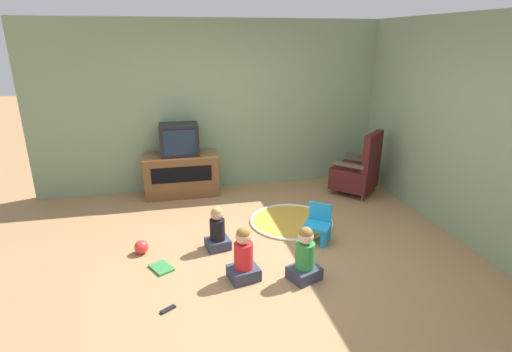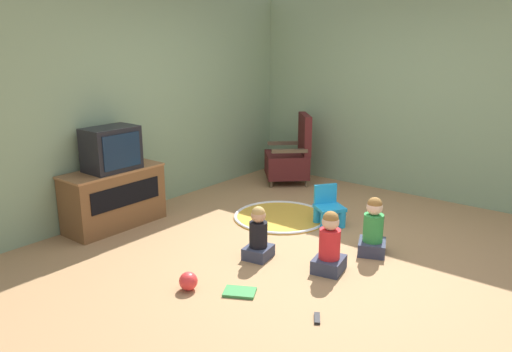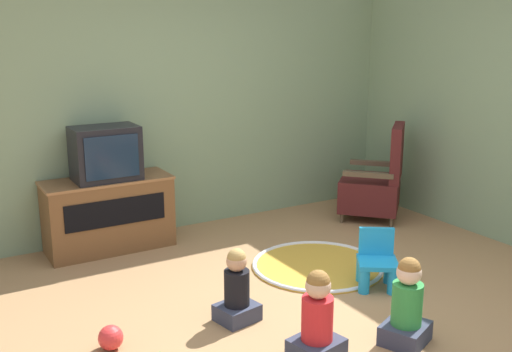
{
  "view_description": "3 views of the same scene",
  "coord_description": "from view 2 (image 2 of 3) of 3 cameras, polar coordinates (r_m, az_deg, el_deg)",
  "views": [
    {
      "loc": [
        -0.92,
        -3.88,
        2.36
      ],
      "look_at": [
        0.1,
        0.78,
        0.69
      ],
      "focal_mm": 28.0,
      "sensor_mm": 36.0,
      "label": 1
    },
    {
      "loc": [
        -3.98,
        -2.48,
        2.07
      ],
      "look_at": [
        0.04,
        0.73,
        0.64
      ],
      "focal_mm": 35.0,
      "sensor_mm": 36.0,
      "label": 2
    },
    {
      "loc": [
        -2.29,
        -3.05,
        1.98
      ],
      "look_at": [
        0.06,
        0.92,
        0.83
      ],
      "focal_mm": 42.0,
      "sensor_mm": 36.0,
      "label": 3
    }
  ],
  "objects": [
    {
      "name": "child_watching_right",
      "position": [
        4.62,
        8.41,
        -7.87
      ],
      "size": [
        0.34,
        0.31,
        0.58
      ],
      "rotation": [
        0.0,
        0.0,
        0.21
      ],
      "color": "#33384C",
      "rests_on": "ground_plane"
    },
    {
      "name": "remote_control",
      "position": [
        3.97,
        7.0,
        -15.84
      ],
      "size": [
        0.15,
        0.12,
        0.02
      ],
      "rotation": [
        0.0,
        0.0,
        0.57
      ],
      "color": "black",
      "rests_on": "ground_plane"
    },
    {
      "name": "wall_right",
      "position": [
        6.89,
        19.78,
        8.32
      ],
      "size": [
        0.12,
        5.47,
        2.63
      ],
      "color": "gray",
      "rests_on": "ground_plane"
    },
    {
      "name": "book",
      "position": [
        4.3,
        -1.88,
        -13.12
      ],
      "size": [
        0.29,
        0.32,
        0.02
      ],
      "rotation": [
        0.0,
        0.0,
        2.07
      ],
      "color": "#337F3D",
      "rests_on": "ground_plane"
    },
    {
      "name": "yellow_kid_chair",
      "position": [
        5.76,
        8.31,
        -3.81
      ],
      "size": [
        0.41,
        0.41,
        0.45
      ],
      "rotation": [
        0.0,
        0.0,
        -0.6
      ],
      "color": "#1E99DB",
      "rests_on": "ground_plane"
    },
    {
      "name": "ground_plane",
      "position": [
        5.13,
        6.14,
        -8.39
      ],
      "size": [
        30.0,
        30.0,
        0.0
      ],
      "primitive_type": "plane",
      "color": "#9E754C"
    },
    {
      "name": "wall_back",
      "position": [
        6.22,
        -13.92,
        8.09
      ],
      "size": [
        5.56,
        0.12,
        2.63
      ],
      "color": "gray",
      "rests_on": "ground_plane"
    },
    {
      "name": "child_watching_left",
      "position": [
        5.06,
        13.24,
        -5.96
      ],
      "size": [
        0.38,
        0.36,
        0.58
      ],
      "rotation": [
        0.0,
        0.0,
        0.41
      ],
      "color": "#33384C",
      "rests_on": "ground_plane"
    },
    {
      "name": "television",
      "position": [
        5.68,
        -16.19,
        3.01
      ],
      "size": [
        0.57,
        0.38,
        0.48
      ],
      "color": "black",
      "rests_on": "tv_cabinet"
    },
    {
      "name": "play_mat",
      "position": [
        5.98,
        2.83,
        -4.66
      ],
      "size": [
        1.13,
        1.13,
        0.04
      ],
      "color": "gold",
      "rests_on": "ground_plane"
    },
    {
      "name": "tv_cabinet",
      "position": [
        5.84,
        -15.93,
        -2.31
      ],
      "size": [
        1.14,
        0.47,
        0.66
      ],
      "color": "brown",
      "rests_on": "ground_plane"
    },
    {
      "name": "child_watching_center",
      "position": [
        4.84,
        0.27,
        -6.86
      ],
      "size": [
        0.31,
        0.28,
        0.53
      ],
      "rotation": [
        0.0,
        0.0,
        0.18
      ],
      "color": "#33384C",
      "rests_on": "ground_plane"
    },
    {
      "name": "toy_ball",
      "position": [
        4.36,
        -7.74,
        -11.82
      ],
      "size": [
        0.16,
        0.16,
        0.16
      ],
      "color": "red",
      "rests_on": "ground_plane"
    },
    {
      "name": "black_armchair",
      "position": [
        7.34,
        3.94,
        2.07
      ],
      "size": [
        0.86,
        0.86,
        1.01
      ],
      "rotation": [
        0.0,
        0.0,
        3.89
      ],
      "color": "brown",
      "rests_on": "ground_plane"
    }
  ]
}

